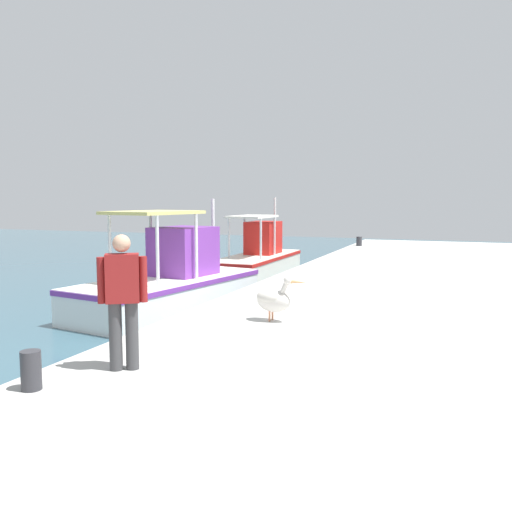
{
  "coord_description": "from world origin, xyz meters",
  "views": [
    {
      "loc": [
        -11.02,
        -4.91,
        2.92
      ],
      "look_at": [
        5.39,
        1.36,
        1.09
      ],
      "focal_mm": 38.36,
      "sensor_mm": 36.0,
      "label": 1
    }
  ],
  "objects_px": {
    "mooring_bollard_second": "(31,370)",
    "mooring_bollard_third": "(359,241)",
    "fishing_boat_third": "(258,258)",
    "pelican": "(273,298)",
    "fisherman_standing": "(123,296)",
    "fishing_boat_second": "(170,284)"
  },
  "relations": [
    {
      "from": "mooring_bollard_second",
      "to": "mooring_bollard_third",
      "type": "distance_m",
      "value": 20.2
    },
    {
      "from": "mooring_bollard_second",
      "to": "fishing_boat_third",
      "type": "bearing_deg",
      "value": 11.19
    },
    {
      "from": "fishing_boat_third",
      "to": "pelican",
      "type": "bearing_deg",
      "value": -158.0
    },
    {
      "from": "fisherman_standing",
      "to": "mooring_bollard_second",
      "type": "relative_size",
      "value": 3.81
    },
    {
      "from": "pelican",
      "to": "fisherman_standing",
      "type": "height_order",
      "value": "fisherman_standing"
    },
    {
      "from": "fishing_boat_third",
      "to": "mooring_bollard_second",
      "type": "relative_size",
      "value": 12.85
    },
    {
      "from": "fisherman_standing",
      "to": "mooring_bollard_third",
      "type": "height_order",
      "value": "fisherman_standing"
    },
    {
      "from": "pelican",
      "to": "fisherman_standing",
      "type": "distance_m",
      "value": 3.4
    },
    {
      "from": "fishing_boat_second",
      "to": "mooring_bollard_third",
      "type": "bearing_deg",
      "value": -12.26
    },
    {
      "from": "fishing_boat_second",
      "to": "mooring_bollard_third",
      "type": "xyz_separation_m",
      "value": [
        12.41,
        -2.7,
        0.3
      ]
    },
    {
      "from": "mooring_bollard_third",
      "to": "fisherman_standing",
      "type": "bearing_deg",
      "value": -178.37
    },
    {
      "from": "pelican",
      "to": "fisherman_standing",
      "type": "bearing_deg",
      "value": 165.39
    },
    {
      "from": "fishing_boat_second",
      "to": "mooring_bollard_second",
      "type": "relative_size",
      "value": 13.19
    },
    {
      "from": "fishing_boat_third",
      "to": "fisherman_standing",
      "type": "relative_size",
      "value": 3.37
    },
    {
      "from": "pelican",
      "to": "mooring_bollard_second",
      "type": "distance_m",
      "value": 4.47
    },
    {
      "from": "pelican",
      "to": "mooring_bollard_second",
      "type": "relative_size",
      "value": 2.17
    },
    {
      "from": "fishing_boat_third",
      "to": "fisherman_standing",
      "type": "distance_m",
      "value": 14.55
    },
    {
      "from": "mooring_bollard_third",
      "to": "mooring_bollard_second",
      "type": "bearing_deg",
      "value": 180.0
    },
    {
      "from": "mooring_bollard_second",
      "to": "mooring_bollard_third",
      "type": "height_order",
      "value": "mooring_bollard_second"
    },
    {
      "from": "fishing_boat_second",
      "to": "pelican",
      "type": "relative_size",
      "value": 6.09
    },
    {
      "from": "mooring_bollard_second",
      "to": "fisherman_standing",
      "type": "bearing_deg",
      "value": -28.76
    },
    {
      "from": "fishing_boat_third",
      "to": "fisherman_standing",
      "type": "bearing_deg",
      "value": -165.93
    }
  ]
}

